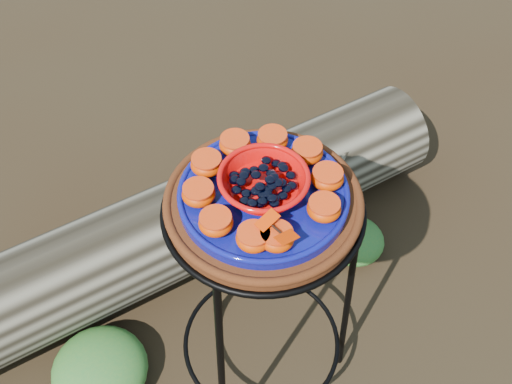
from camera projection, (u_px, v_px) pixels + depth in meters
ground at (261, 366)px, 1.79m from camera, size 60.00×60.00×0.00m
plant_stand at (262, 301)px, 1.52m from camera, size 0.44×0.44×0.70m
terracotta_saucer at (263, 204)px, 1.24m from camera, size 0.38×0.38×0.03m
cobalt_plate at (263, 195)px, 1.22m from camera, size 0.33×0.33×0.02m
red_bowl at (264, 184)px, 1.20m from camera, size 0.16×0.16×0.05m
glass_gems at (264, 172)px, 1.17m from camera, size 0.13×0.13×0.02m
orange_half_0 at (277, 238)px, 1.12m from camera, size 0.06×0.06×0.03m
orange_half_1 at (324, 209)px, 1.16m from camera, size 0.06×0.06×0.03m
orange_half_2 at (327, 178)px, 1.21m from camera, size 0.06×0.06×0.03m
orange_half_3 at (307, 152)px, 1.26m from camera, size 0.06×0.06×0.03m
orange_half_4 at (272, 140)px, 1.28m from camera, size 0.06×0.06×0.03m
orange_half_5 at (235, 144)px, 1.27m from camera, size 0.06×0.06×0.03m
orange_half_6 at (207, 164)px, 1.24m from camera, size 0.06×0.06×0.03m
orange_half_7 at (199, 194)px, 1.19m from camera, size 0.06×0.06×0.03m
orange_half_8 at (216, 223)px, 1.14m from camera, size 0.06×0.06×0.03m
orange_half_9 at (254, 238)px, 1.12m from camera, size 0.06×0.06×0.03m
butterfly at (277, 229)px, 1.10m from camera, size 0.10×0.07×0.02m
driftwood_log at (201, 218)px, 1.94m from camera, size 1.57×0.50×0.29m
foliage_left at (100, 369)px, 1.71m from camera, size 0.26×0.26×0.13m
foliage_right at (354, 240)px, 2.01m from camera, size 0.19×0.19×0.10m
foliage_back at (160, 236)px, 1.98m from camera, size 0.33×0.33×0.17m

